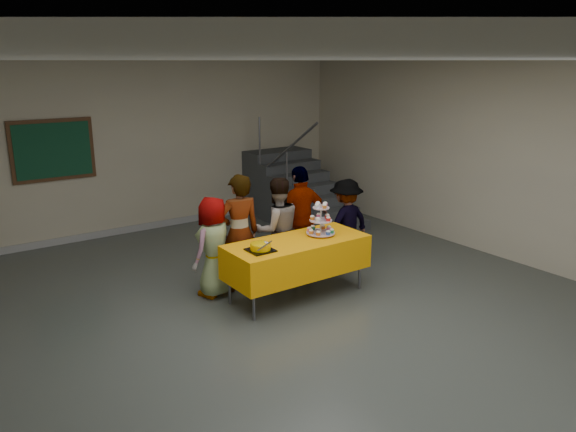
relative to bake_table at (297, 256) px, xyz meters
The scene contains 11 objects.
room_shell 1.88m from the bake_table, 116.99° to the right, with size 10.00×10.04×3.02m.
bake_table is the anchor object (origin of this frame).
cupcake_stand 0.55m from the bake_table, ahead, with size 0.38×0.38×0.44m.
bear_cake 0.67m from the bake_table, behind, with size 0.32×0.36×0.12m.
schoolchild_a 1.09m from the bake_table, 141.73° to the left, with size 0.65×0.42×1.33m, color slate.
schoolchild_b 0.83m from the bake_table, 127.57° to the left, with size 0.58×0.38×1.59m, color slate.
schoolchild_c 0.68m from the bake_table, 79.23° to the left, with size 0.71×0.56×1.47m, color slate.
schoolchild_d 0.98m from the bake_table, 50.61° to the left, with size 0.92×0.38×1.56m, color slate.
schoolchild_e 1.41m from the bake_table, 22.93° to the left, with size 0.85×0.49×1.32m, color slate.
staircase 3.89m from the bake_table, 55.04° to the left, with size 1.30×2.40×2.04m.
noticeboard 4.60m from the bake_table, 116.00° to the left, with size 1.30×0.05×1.00m.
Camera 1 is at (-3.56, -4.60, 2.99)m, focal length 35.00 mm.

